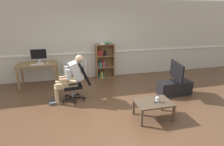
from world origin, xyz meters
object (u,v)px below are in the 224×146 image
Objects in this scene: bookshelf at (104,61)px; tv_stand at (174,88)px; tv_screen at (177,72)px; person_seated at (70,77)px; imac_monitor at (39,55)px; computer_mouse at (48,63)px; computer_desk at (38,67)px; radiator at (75,71)px; keyboard at (37,64)px; coffee_table at (153,104)px; spare_remote at (156,101)px; drinking_glass at (157,99)px; office_chair at (78,81)px.

bookshelf is 2.58m from tv_stand.
person_seated is at bearing 93.93° from tv_screen.
tv_screen is (3.81, -1.69, -0.32)m from imac_monitor.
computer_mouse is at bearing 78.01° from tv_screen.
computer_desk is 1.27m from radiator.
computer_mouse is at bearing 3.88° from keyboard.
person_seated is 2.20m from coffee_table.
spare_remote is at bearing -138.38° from tv_stand.
tv_screen is at bearing -22.53° from computer_desk.
imac_monitor reaches higher than computer_mouse.
computer_mouse reaches higher than computer_desk.
drinking_glass is at bearing 143.14° from tv_screen.
bookshelf reaches higher than tv_screen.
tv_screen is at bearing 39.93° from coffee_table.
person_seated is at bearing -49.72° from keyboard.
computer_mouse is 3.89m from tv_stand.
bookshelf is 1.53× the size of tv_screen.
person_seated is 2.95m from tv_stand.
person_seated is at bearing -90.00° from office_chair.
tv_stand is 1.48m from drinking_glass.
computer_mouse is at bearing -156.25° from person_seated.
radiator is 5.40× the size of spare_remote.
person_seated is (0.98, -1.26, 0.02)m from computer_desk.
keyboard is 0.30m from computer_mouse.
imac_monitor is 0.61× the size of tv_screen.
person_seated reaches higher than coffee_table.
radiator is (-1.03, 0.10, -0.31)m from bookshelf.
imac_monitor is at bearing 156.11° from tv_stand.
imac_monitor is 0.41× the size of person_seated.
tv_stand is (3.85, -1.47, -0.57)m from keyboard.
person_seated reaches higher than imac_monitor.
radiator is (1.09, 0.31, -0.72)m from imac_monitor.
tv_screen is at bearing -10.76° from tv_stand.
imac_monitor is 1.34m from radiator.
imac_monitor reaches higher than tv_stand.
office_chair is (0.01, -1.63, 0.23)m from radiator.
imac_monitor is 3.85m from spare_remote.
tv_screen is 1.05× the size of coffee_table.
keyboard is 1.33m from radiator.
keyboard is at bearing -77.12° from computer_desk.
person_seated is 1.55× the size of coffee_table.
computer_mouse reaches higher than spare_remote.
bookshelf is at bearing 100.77° from coffee_table.
keyboard is at bearing -145.85° from person_seated.
drinking_glass is at bearing 44.21° from office_chair.
computer_desk is at bearing -176.85° from spare_remote.
keyboard is 0.50× the size of coffee_table.
bookshelf is at bearing 140.44° from office_chair.
radiator is 0.66× the size of person_seated.
keyboard reaches higher than tv_stand.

